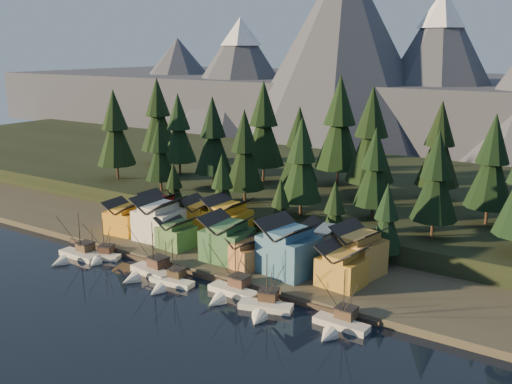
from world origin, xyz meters
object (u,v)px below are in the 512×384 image
Objects in this scene: boat_3 at (168,277)px; boat_5 at (264,301)px; house_front_1 at (159,217)px; boat_4 at (230,285)px; boat_0 at (74,250)px; house_back_0 at (159,208)px; house_back_1 at (201,215)px; boat_1 at (101,251)px; boat_2 at (147,265)px; boat_6 at (338,318)px; house_front_0 at (125,216)px.

boat_5 reaches higher than boat_3.
boat_4 is at bearing -26.47° from house_front_1.
boat_5 is (9.11, -2.02, -0.05)m from boat_4.
boat_0 is 26.11m from house_back_0.
house_back_1 is (13.64, 0.49, 0.23)m from house_back_0.
boat_1 is 0.88× the size of boat_5.
boat_2 is 1.11× the size of boat_6.
boat_5 is 54.00m from house_back_0.
house_back_0 is at bearing 86.17° from boat_0.
house_front_0 is (-65.09, 14.28, 3.63)m from boat_6.
boat_1 is at bearing -118.02° from house_back_1.
house_back_0 is (2.21, 25.71, 3.96)m from boat_0.
boat_0 is at bearing -169.59° from boat_1.
house_front_1 reaches higher than boat_4.
boat_5 reaches higher than boat_6.
house_back_0 reaches higher than boat_1.
boat_1 is 58.75m from boat_6.
house_back_0 is (-7.37, 7.90, -0.90)m from house_front_1.
boat_6 is 54.14m from house_back_1.
boat_0 is at bearing -125.18° from house_back_1.
boat_0 is 0.96× the size of boat_4.
boat_2 is 20.38m from boat_4.
boat_1 is 22.48m from boat_3.
boat_2 is at bearing 164.24° from boat_3.
boat_0 reaches higher than boat_1.
boat_4 is at bearing -46.56° from house_back_1.
boat_1 is at bearing -178.46° from boat_6.
boat_6 is (43.59, 0.59, -0.30)m from boat_2.
boat_6 is at bearing -19.85° from house_back_0.
boat_5 is at bearing -9.78° from boat_4.
boat_1 is 0.98× the size of house_front_1.
boat_0 is 20.75m from boat_2.
boat_5 is 42.68m from house_back_1.
boat_6 is at bearing -17.11° from house_front_0.
boat_4 is at bearing 12.21° from boat_2.
boat_1 is 15.45m from house_front_0.
house_back_1 is at bearing 51.86° from house_front_1.
boat_1 is 35.50m from boat_4.
house_front_0 is (-41.84, 13.49, 3.50)m from boat_4.
boat_5 is at bearing -21.68° from house_front_0.
boat_1 is at bearing 168.37° from boat_3.
house_front_1 reaches higher than house_front_0.
boat_3 is 22.30m from boat_5.
boat_4 is at bearing 6.96° from boat_3.
boat_6 is (58.75, -0.69, 0.08)m from boat_1.
boat_4 is (13.18, 2.76, 0.39)m from boat_3.
boat_4 reaches higher than house_back_0.
house_back_1 is (-11.98, 25.86, 4.44)m from boat_3.
boat_3 is (7.16, -1.38, -0.56)m from boat_2.
boat_1 is at bearing -176.47° from boat_2.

